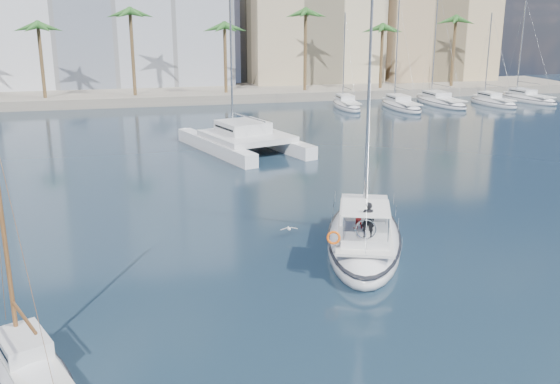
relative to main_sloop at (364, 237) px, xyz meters
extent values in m
plane|color=black|center=(-4.28, -0.82, -0.53)|extent=(160.00, 160.00, 0.00)
cube|color=gray|center=(-4.28, 60.18, 0.07)|extent=(120.00, 14.00, 1.20)
cube|color=#C6B58E|center=(17.72, 69.18, 9.47)|extent=(20.00, 14.00, 20.00)
cube|color=tan|center=(37.72, 67.18, 8.47)|extent=(18.00, 12.00, 18.00)
cylinder|color=brown|center=(-4.28, 56.18, 4.72)|extent=(0.44, 0.44, 10.50)
sphere|color=#285C22|center=(-4.28, 56.18, 9.97)|extent=(3.60, 3.60, 3.60)
cylinder|color=brown|center=(29.72, 56.18, 4.72)|extent=(0.44, 0.44, 10.50)
sphere|color=#285C22|center=(29.72, 56.18, 9.97)|extent=(3.60, 3.60, 3.60)
ellipsoid|color=silver|center=(0.00, 0.01, -0.18)|extent=(7.60, 12.15, 2.41)
ellipsoid|color=black|center=(0.00, 0.01, 0.17)|extent=(7.67, 12.26, 0.18)
cube|color=silver|center=(-0.08, -0.20, 0.74)|extent=(5.56, 9.06, 0.12)
cube|color=silver|center=(0.40, 1.05, 1.10)|extent=(3.68, 4.43, 0.60)
cube|color=black|center=(0.40, 1.05, 1.12)|extent=(3.53, 4.02, 0.14)
cylinder|color=#B7BABF|center=(0.88, 2.30, 8.40)|extent=(0.15, 0.15, 15.20)
cylinder|color=#B7BABF|center=(0.04, 0.11, 2.30)|extent=(1.78, 4.41, 0.11)
cube|color=silver|center=(-0.87, -2.28, 0.98)|extent=(3.09, 3.49, 0.36)
cube|color=silver|center=(-0.91, -2.39, 2.35)|extent=(3.09, 3.49, 0.04)
torus|color=silver|center=(-1.27, -3.33, 1.65)|extent=(0.91, 0.39, 0.96)
torus|color=#E5540C|center=(-2.76, -3.23, 1.35)|extent=(0.66, 0.41, 0.64)
imported|color=black|center=(-1.07, -3.05, 1.99)|extent=(0.69, 0.54, 1.68)
imported|color=#AB1B1A|center=(-1.09, -1.75, 1.75)|extent=(0.58, 0.46, 1.18)
ellipsoid|color=silver|center=(-14.94, -9.02, -0.30)|extent=(4.39, 6.82, 1.54)
ellipsoid|color=black|center=(-14.94, -9.02, -0.09)|extent=(4.44, 6.89, 0.18)
cube|color=silver|center=(-14.89, -9.14, 0.28)|extent=(3.22, 5.09, 0.12)
cube|color=silver|center=(-15.18, -8.44, 0.64)|extent=(2.09, 2.50, 0.60)
cube|color=black|center=(-15.18, -8.44, 0.66)|extent=(2.02, 2.28, 0.14)
cylinder|color=brown|center=(-15.47, -7.74, 4.38)|extent=(0.15, 0.15, 8.08)
cylinder|color=brown|center=(-14.97, -8.96, 1.84)|extent=(1.11, 2.48, 0.11)
cube|color=silver|center=(-4.22, 24.10, 0.02)|extent=(5.06, 13.22, 1.10)
cube|color=silver|center=(1.06, 25.71, 0.02)|extent=(5.06, 13.22, 1.10)
cube|color=silver|center=(-1.39, 24.26, 0.77)|extent=(8.01, 8.86, 0.50)
cube|color=silver|center=(-1.58, 24.91, 1.47)|extent=(4.71, 4.94, 1.00)
cube|color=black|center=(-1.58, 24.91, 1.52)|extent=(4.57, 4.43, 0.18)
cylinder|color=#B7BABF|center=(-2.17, 26.84, 9.94)|extent=(0.18, 0.18, 17.93)
ellipsoid|color=silver|center=(-3.38, 2.23, -0.05)|extent=(0.19, 0.37, 0.18)
sphere|color=silver|center=(-3.38, 2.40, -0.03)|extent=(0.10, 0.10, 0.10)
cube|color=gray|center=(-3.64, 2.23, -0.02)|extent=(0.42, 0.15, 0.10)
cube|color=gray|center=(-3.12, 2.23, -0.02)|extent=(0.42, 0.15, 0.10)
camera|label=1|loc=(-11.41, -28.11, 11.01)|focal=40.00mm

